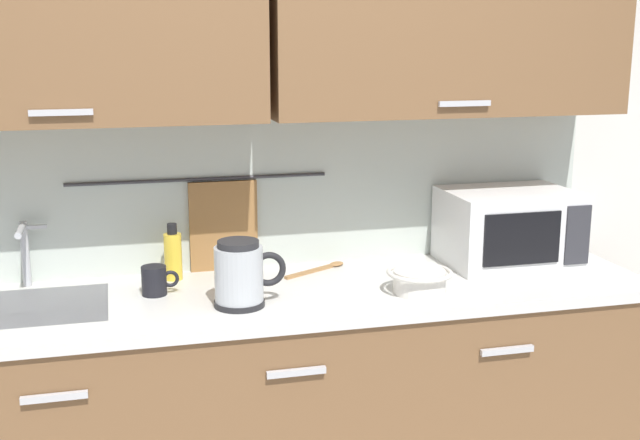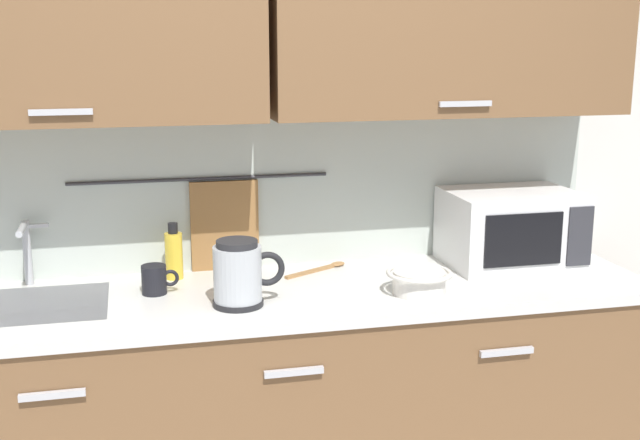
# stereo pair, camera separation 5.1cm
# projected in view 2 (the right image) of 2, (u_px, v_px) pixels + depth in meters

# --- Properties ---
(counter_unit) EXTENTS (2.53, 0.64, 0.90)m
(counter_unit) POSITION_uv_depth(u_px,v_px,m) (273.00, 414.00, 2.77)
(counter_unit) COLOR brown
(counter_unit) RESTS_ON ground
(back_wall_assembly) EXTENTS (3.70, 0.41, 2.50)m
(back_wall_assembly) POSITION_uv_depth(u_px,v_px,m) (260.00, 94.00, 2.76)
(back_wall_assembly) COLOR silver
(back_wall_assembly) RESTS_ON ground
(sink_faucet) EXTENTS (0.09, 0.17, 0.22)m
(sink_faucet) POSITION_uv_depth(u_px,v_px,m) (26.00, 244.00, 2.68)
(sink_faucet) COLOR #B2B5BA
(sink_faucet) RESTS_ON counter_unit
(microwave) EXTENTS (0.46, 0.35, 0.27)m
(microwave) POSITION_uv_depth(u_px,v_px,m) (510.00, 228.00, 2.95)
(microwave) COLOR white
(microwave) RESTS_ON counter_unit
(electric_kettle) EXTENTS (0.23, 0.16, 0.21)m
(electric_kettle) POSITION_uv_depth(u_px,v_px,m) (239.00, 274.00, 2.50)
(electric_kettle) COLOR black
(electric_kettle) RESTS_ON counter_unit
(dish_soap_bottle) EXTENTS (0.06, 0.06, 0.20)m
(dish_soap_bottle) POSITION_uv_depth(u_px,v_px,m) (174.00, 254.00, 2.78)
(dish_soap_bottle) COLOR yellow
(dish_soap_bottle) RESTS_ON counter_unit
(mug_near_sink) EXTENTS (0.12, 0.08, 0.09)m
(mug_near_sink) POSITION_uv_depth(u_px,v_px,m) (155.00, 280.00, 2.62)
(mug_near_sink) COLOR black
(mug_near_sink) RESTS_ON counter_unit
(mixing_bowl) EXTENTS (0.21, 0.21, 0.08)m
(mixing_bowl) POSITION_uv_depth(u_px,v_px,m) (419.00, 280.00, 2.63)
(mixing_bowl) COLOR silver
(mixing_bowl) RESTS_ON counter_unit
(wooden_spoon) EXTENTS (0.25, 0.16, 0.01)m
(wooden_spoon) POSITION_uv_depth(u_px,v_px,m) (323.00, 268.00, 2.90)
(wooden_spoon) COLOR #9E7042
(wooden_spoon) RESTS_ON counter_unit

